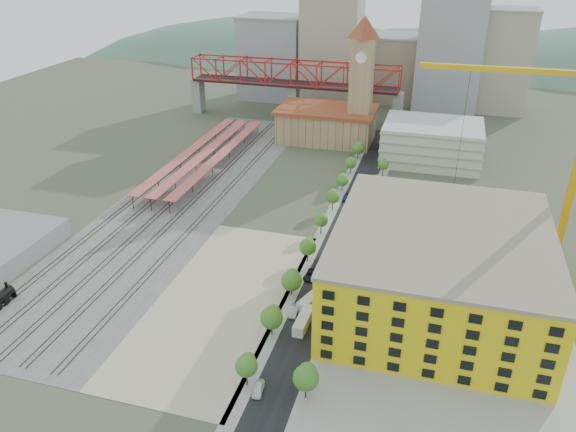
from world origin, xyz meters
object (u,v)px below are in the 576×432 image
(clock_tower, at_px, (362,70))
(site_trailer_d, at_px, (331,256))
(site_trailer_b, at_px, (313,299))
(site_trailer_c, at_px, (324,272))
(construction_building, at_px, (439,268))
(site_trailer_a, at_px, (304,321))
(car_0, at_px, (258,389))
(tower_crane, at_px, (569,132))

(clock_tower, distance_m, site_trailer_d, 92.56)
(site_trailer_b, bearing_deg, site_trailer_c, 109.71)
(construction_building, height_order, site_trailer_d, construction_building)
(clock_tower, height_order, site_trailer_a, clock_tower)
(site_trailer_b, xyz_separation_m, car_0, (-3.00, -28.76, -0.51))
(clock_tower, xyz_separation_m, construction_building, (34.00, -99.99, -19.29))
(site_trailer_d, xyz_separation_m, car_0, (-3.00, -48.05, -0.44))
(site_trailer_b, distance_m, site_trailer_d, 19.29)
(site_trailer_a, xyz_separation_m, site_trailer_b, (0.00, 7.96, 0.04))
(site_trailer_a, bearing_deg, tower_crane, 42.06)
(tower_crane, xyz_separation_m, site_trailer_b, (-50.52, -34.13, -32.48))
(tower_crane, relative_size, site_trailer_d, 6.27)
(construction_building, distance_m, site_trailer_c, 27.62)
(site_trailer_b, height_order, site_trailer_c, site_trailer_b)
(clock_tower, relative_size, tower_crane, 0.95)
(site_trailer_b, bearing_deg, site_trailer_a, -70.29)
(tower_crane, bearing_deg, site_trailer_c, -156.11)
(car_0, bearing_deg, site_trailer_c, 79.67)
(construction_building, distance_m, tower_crane, 43.74)
(site_trailer_a, distance_m, site_trailer_c, 19.71)
(site_trailer_a, relative_size, site_trailer_b, 0.97)
(construction_building, distance_m, site_trailer_b, 28.21)
(clock_tower, distance_m, tower_crane, 93.83)
(car_0, bearing_deg, site_trailer_a, 75.70)
(site_trailer_d, bearing_deg, tower_crane, 11.78)
(clock_tower, height_order, site_trailer_c, clock_tower)
(clock_tower, distance_m, site_trailer_a, 118.76)
(construction_building, relative_size, site_trailer_a, 5.68)
(site_trailer_c, xyz_separation_m, car_0, (-3.00, -40.51, -0.45))
(tower_crane, relative_size, site_trailer_b, 5.93)
(construction_building, relative_size, site_trailer_d, 5.80)
(tower_crane, bearing_deg, clock_tower, 128.65)
(tower_crane, distance_m, site_trailer_c, 64.13)
(site_trailer_a, bearing_deg, site_trailer_d, 92.26)
(tower_crane, height_order, site_trailer_c, tower_crane)
(clock_tower, relative_size, site_trailer_a, 5.83)
(site_trailer_b, distance_m, car_0, 28.92)
(car_0, bearing_deg, tower_crane, 43.51)
(construction_building, bearing_deg, car_0, -128.80)
(tower_crane, bearing_deg, car_0, -130.40)
(site_trailer_b, xyz_separation_m, site_trailer_d, (0.00, 19.29, -0.07))
(site_trailer_a, relative_size, car_0, 2.02)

